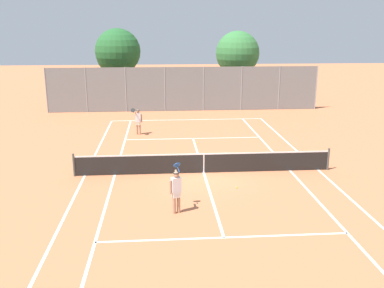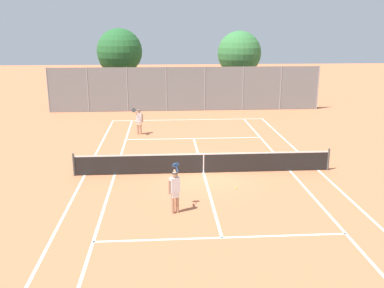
% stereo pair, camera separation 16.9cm
% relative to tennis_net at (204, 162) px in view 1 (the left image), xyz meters
% --- Properties ---
extents(ground_plane, '(120.00, 120.00, 0.00)m').
position_rel_tennis_net_xyz_m(ground_plane, '(0.00, 0.00, -0.51)').
color(ground_plane, '#C67047').
extents(court_line_markings, '(11.10, 23.90, 0.01)m').
position_rel_tennis_net_xyz_m(court_line_markings, '(0.00, 0.00, -0.51)').
color(court_line_markings, white).
rests_on(court_line_markings, ground).
extents(tennis_net, '(12.00, 0.10, 1.07)m').
position_rel_tennis_net_xyz_m(tennis_net, '(0.00, 0.00, 0.00)').
color(tennis_net, '#474C47').
rests_on(tennis_net, ground).
extents(player_near_side, '(0.46, 0.88, 1.77)m').
position_rel_tennis_net_xyz_m(player_near_side, '(-1.46, -4.35, 0.42)').
color(player_near_side, tan).
rests_on(player_near_side, ground).
extents(player_far_left, '(0.67, 0.73, 1.77)m').
position_rel_tennis_net_xyz_m(player_far_left, '(-3.38, 7.69, 0.42)').
color(player_far_left, tan).
rests_on(player_far_left, ground).
extents(loose_tennis_ball_0, '(0.07, 0.07, 0.07)m').
position_rel_tennis_net_xyz_m(loose_tennis_ball_0, '(1.19, -2.07, -0.48)').
color(loose_tennis_ball_0, '#D1DB33').
rests_on(loose_tennis_ball_0, ground).
extents(loose_tennis_ball_1, '(0.07, 0.07, 0.07)m').
position_rel_tennis_net_xyz_m(loose_tennis_ball_1, '(0.18, 5.28, -0.48)').
color(loose_tennis_ball_1, '#D1DB33').
rests_on(loose_tennis_ball_1, ground).
extents(back_fence, '(21.86, 0.08, 3.56)m').
position_rel_tennis_net_xyz_m(back_fence, '(0.00, 15.42, 1.27)').
color(back_fence, gray).
rests_on(back_fence, ground).
extents(tree_behind_left, '(3.88, 3.88, 6.52)m').
position_rel_tennis_net_xyz_m(tree_behind_left, '(-5.62, 18.92, 3.94)').
color(tree_behind_left, brown).
rests_on(tree_behind_left, ground).
extents(tree_behind_right, '(3.84, 3.84, 6.29)m').
position_rel_tennis_net_xyz_m(tree_behind_right, '(4.86, 19.08, 3.78)').
color(tree_behind_right, brown).
rests_on(tree_behind_right, ground).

